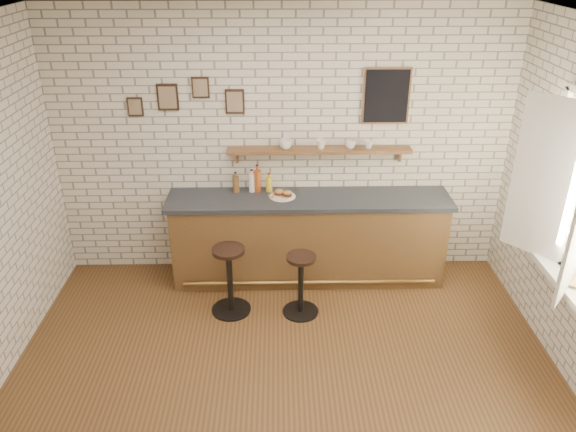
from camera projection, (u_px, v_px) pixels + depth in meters
The scene contains 21 objects.
ground at pixel (285, 378), 5.03m from camera, with size 5.00×5.00×0.00m, color brown.
bar_counter at pixel (308, 238), 6.33m from camera, with size 3.10×0.65×1.01m.
sandwich_plate at pixel (282, 196), 6.12m from camera, with size 0.28×0.28×0.01m, color white.
ciabatta_sandwich at pixel (283, 193), 6.10m from camera, with size 0.21×0.14×0.07m.
potato_chips at pixel (281, 196), 6.11m from camera, with size 0.25×0.19×0.00m.
bitters_bottle_brown at pixel (236, 184), 6.21m from camera, with size 0.07×0.07×0.23m.
bitters_bottle_white at pixel (252, 183), 6.21m from camera, with size 0.07×0.07×0.26m.
bitters_bottle_amber at pixel (257, 181), 6.20m from camera, with size 0.08×0.08×0.32m.
condiment_bottle_yellow at pixel (269, 184), 6.22m from camera, with size 0.07×0.07×0.22m.
bar_stool_left at pixel (230, 278), 5.78m from camera, with size 0.42×0.42×0.75m.
bar_stool_right at pixel (301, 283), 5.76m from camera, with size 0.38×0.38×0.68m.
wall_shelf at pixel (319, 150), 6.08m from camera, with size 2.00×0.18×0.18m.
shelf_cup_a at pixel (286, 144), 6.04m from camera, with size 0.13×0.13×0.11m, color white.
shelf_cup_b at pixel (321, 144), 6.05m from camera, with size 0.11×0.11×0.10m, color white.
shelf_cup_c at pixel (350, 144), 6.06m from camera, with size 0.12×0.12×0.09m, color white.
shelf_cup_d at pixel (369, 144), 6.06m from camera, with size 0.09×0.09×0.09m, color white.
back_wall_decor at pixel (304, 97), 5.90m from camera, with size 2.96×0.02×0.56m.
window_sill at pixel (557, 272), 4.94m from camera, with size 0.20×1.35×0.06m.
casement_window at pixel (571, 195), 4.61m from camera, with size 0.40×1.30×1.56m.
book_lower at pixel (565, 280), 4.75m from camera, with size 0.15×0.20×0.02m, color tan.
book_upper at pixel (565, 278), 4.76m from camera, with size 0.16×0.22×0.02m, color tan.
Camera 1 is at (-0.05, -3.86, 3.53)m, focal length 35.00 mm.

